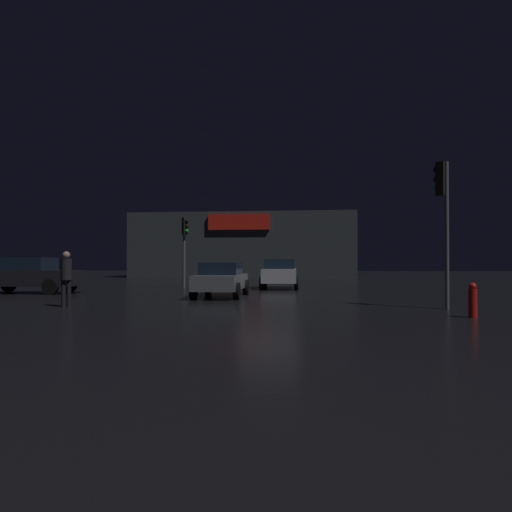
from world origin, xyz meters
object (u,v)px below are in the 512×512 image
(car_far, at_px, (28,275))
(pedestrian, at_px, (66,274))
(fire_hydrant, at_px, (473,300))
(traffic_signal_opposite, at_px, (185,237))
(store_building, at_px, (246,246))
(traffic_signal_main, at_px, (443,200))
(car_crossing, at_px, (221,279))
(car_near, at_px, (280,273))

(car_far, xyz_separation_m, pedestrian, (5.10, -6.10, 0.18))
(fire_hydrant, bearing_deg, traffic_signal_opposite, 130.89)
(traffic_signal_opposite, height_order, pedestrian, traffic_signal_opposite)
(store_building, distance_m, pedestrian, 32.17)
(traffic_signal_main, bearing_deg, car_crossing, 150.84)
(traffic_signal_opposite, bearing_deg, fire_hydrant, -49.11)
(traffic_signal_main, xyz_separation_m, car_far, (-16.87, 5.47, -2.48))
(traffic_signal_main, height_order, pedestrian, traffic_signal_main)
(fire_hydrant, bearing_deg, car_near, 113.83)
(pedestrian, bearing_deg, store_building, 87.42)
(car_crossing, bearing_deg, traffic_signal_main, -29.16)
(traffic_signal_main, distance_m, car_far, 17.91)
(traffic_signal_main, relative_size, car_crossing, 1.05)
(traffic_signal_main, relative_size, car_near, 1.09)
(traffic_signal_opposite, distance_m, pedestrian, 11.14)
(car_near, xyz_separation_m, car_crossing, (-1.98, -6.57, -0.08))
(store_building, bearing_deg, car_far, -104.14)
(traffic_signal_opposite, bearing_deg, car_crossing, -62.56)
(traffic_signal_main, bearing_deg, car_far, 162.04)
(store_building, xyz_separation_m, pedestrian, (-1.44, -32.08, -1.95))
(traffic_signal_main, xyz_separation_m, fire_hydrant, (0.12, -2.28, -2.88))
(car_far, relative_size, car_crossing, 1.08)
(car_near, height_order, car_crossing, car_near)
(traffic_signal_main, relative_size, pedestrian, 2.53)
(car_near, bearing_deg, traffic_signal_opposite, -174.30)
(traffic_signal_opposite, bearing_deg, car_far, -141.32)
(car_far, relative_size, fire_hydrant, 5.13)
(traffic_signal_opposite, height_order, car_near, traffic_signal_opposite)
(store_building, relative_size, fire_hydrant, 23.03)
(car_near, height_order, pedestrian, pedestrian)
(traffic_signal_main, distance_m, car_crossing, 9.14)
(car_crossing, distance_m, pedestrian, 6.41)
(car_far, height_order, fire_hydrant, car_far)
(pedestrian, bearing_deg, car_crossing, 50.01)
(store_building, height_order, car_crossing, store_building)
(fire_hydrant, bearing_deg, traffic_signal_main, 93.11)
(traffic_signal_main, distance_m, car_near, 12.49)
(car_far, distance_m, fire_hydrant, 18.68)
(store_building, relative_size, pedestrian, 11.72)
(car_crossing, xyz_separation_m, pedestrian, (-4.11, -4.90, 0.29))
(traffic_signal_opposite, distance_m, fire_hydrant, 16.85)
(traffic_signal_opposite, height_order, car_crossing, traffic_signal_opposite)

